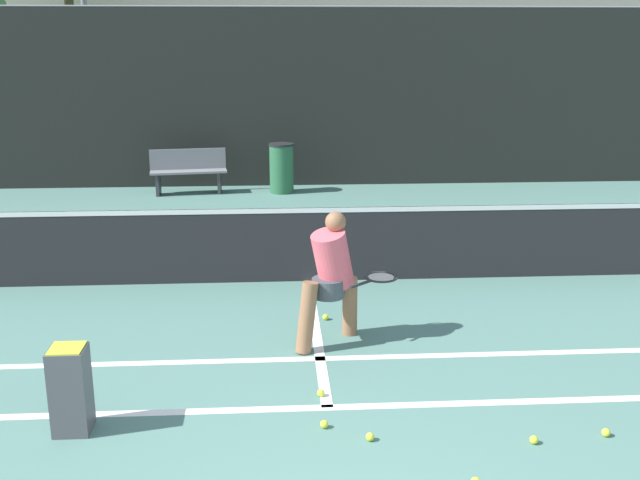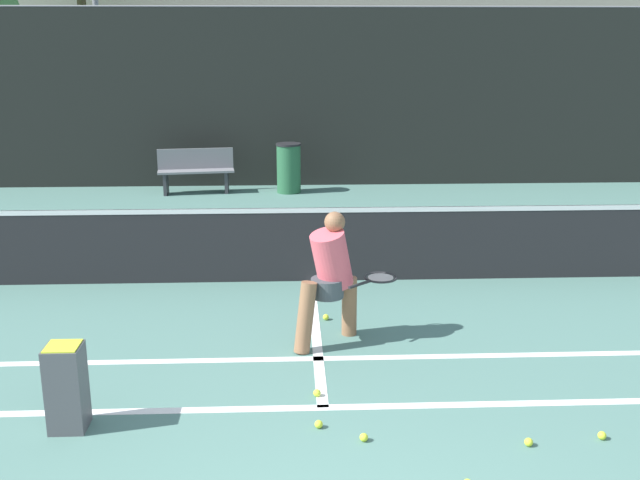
# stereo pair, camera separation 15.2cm
# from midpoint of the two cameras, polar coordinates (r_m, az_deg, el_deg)

# --- Properties ---
(court_baseline_near) EXTENTS (11.00, 0.10, 0.01)m
(court_baseline_near) POSITION_cam_midpoint_polar(r_m,az_deg,el_deg) (6.43, -0.12, -12.64)
(court_baseline_near) COLOR white
(court_baseline_near) RESTS_ON ground
(court_service_line) EXTENTS (8.25, 0.10, 0.01)m
(court_service_line) POSITION_cam_midpoint_polar(r_m,az_deg,el_deg) (7.31, -0.59, -9.02)
(court_service_line) COLOR white
(court_service_line) RESTS_ON ground
(court_center_mark) EXTENTS (0.10, 3.35, 0.01)m
(court_center_mark) POSITION_cam_midpoint_polar(r_m,az_deg,el_deg) (7.95, -0.85, -6.95)
(court_center_mark) COLOR white
(court_center_mark) RESTS_ON ground
(net) EXTENTS (11.09, 0.09, 1.07)m
(net) POSITION_cam_midpoint_polar(r_m,az_deg,el_deg) (9.36, -1.35, -0.16)
(net) COLOR slate
(net) RESTS_ON ground
(fence_back) EXTENTS (24.00, 0.06, 3.55)m
(fence_back) POSITION_cam_midpoint_polar(r_m,az_deg,el_deg) (15.30, -2.32, 10.74)
(fence_back) COLOR black
(fence_back) RESTS_ON ground
(player_practicing) EXTENTS (1.17, 0.73, 1.36)m
(player_practicing) POSITION_cam_midpoint_polar(r_m,az_deg,el_deg) (7.45, 0.34, -2.66)
(player_practicing) COLOR #8C6042
(player_practicing) RESTS_ON ground
(tennis_ball_scattered_0) EXTENTS (0.07, 0.07, 0.07)m
(tennis_ball_scattered_0) POSITION_cam_midpoint_polar(r_m,az_deg,el_deg) (6.12, 15.28, -14.48)
(tennis_ball_scattered_0) COLOR #D1E033
(tennis_ball_scattered_0) RESTS_ON ground
(tennis_ball_scattered_2) EXTENTS (0.07, 0.07, 0.07)m
(tennis_ball_scattered_2) POSITION_cam_midpoint_polar(r_m,az_deg,el_deg) (8.24, -0.10, -5.89)
(tennis_ball_scattered_2) COLOR #D1E033
(tennis_ball_scattered_2) RESTS_ON ground
(tennis_ball_scattered_6) EXTENTS (0.07, 0.07, 0.07)m
(tennis_ball_scattered_6) POSITION_cam_midpoint_polar(r_m,az_deg,el_deg) (5.97, 3.08, -14.75)
(tennis_ball_scattered_6) COLOR #D1E033
(tennis_ball_scattered_6) RESTS_ON ground
(tennis_ball_scattered_7) EXTENTS (0.07, 0.07, 0.07)m
(tennis_ball_scattered_7) POSITION_cam_midpoint_polar(r_m,az_deg,el_deg) (6.60, -0.61, -11.58)
(tennis_ball_scattered_7) COLOR #D1E033
(tennis_ball_scattered_7) RESTS_ON ground
(tennis_ball_scattered_10) EXTENTS (0.07, 0.07, 0.07)m
(tennis_ball_scattered_10) POSITION_cam_midpoint_polar(r_m,az_deg,el_deg) (6.39, 20.30, -13.60)
(tennis_ball_scattered_10) COLOR #D1E033
(tennis_ball_scattered_10) RESTS_ON ground
(tennis_ball_scattered_11) EXTENTS (0.07, 0.07, 0.07)m
(tennis_ball_scattered_11) POSITION_cam_midpoint_polar(r_m,az_deg,el_deg) (6.13, -0.41, -13.86)
(tennis_ball_scattered_11) COLOR #D1E033
(tennis_ball_scattered_11) RESTS_ON ground
(ball_hopper) EXTENTS (0.28, 0.28, 0.71)m
(ball_hopper) POSITION_cam_midpoint_polar(r_m,az_deg,el_deg) (6.27, -19.16, -10.58)
(ball_hopper) COLOR #4C4C51
(ball_hopper) RESTS_ON ground
(courtside_bench) EXTENTS (1.50, 0.56, 0.86)m
(courtside_bench) POSITION_cam_midpoint_polar(r_m,az_deg,el_deg) (14.86, -10.28, 5.27)
(courtside_bench) COLOR slate
(courtside_bench) RESTS_ON ground
(trash_bin) EXTENTS (0.49, 0.49, 0.97)m
(trash_bin) POSITION_cam_midpoint_polar(r_m,az_deg,el_deg) (14.72, -3.24, 5.49)
(trash_bin) COLOR #28603D
(trash_bin) RESTS_ON ground
(parked_car) EXTENTS (1.78, 3.92, 1.50)m
(parked_car) POSITION_cam_midpoint_polar(r_m,az_deg,el_deg) (18.81, 9.77, 7.93)
(parked_car) COLOR navy
(parked_car) RESTS_ON ground
(building_far) EXTENTS (36.00, 2.40, 4.97)m
(building_far) POSITION_cam_midpoint_polar(r_m,az_deg,el_deg) (28.36, -2.97, 14.36)
(building_far) COLOR gray
(building_far) RESTS_ON ground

